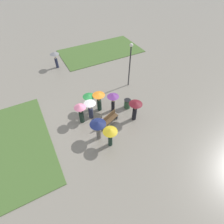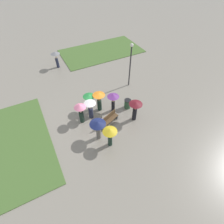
{
  "view_description": "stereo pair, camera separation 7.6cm",
  "coord_description": "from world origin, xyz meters",
  "px_view_note": "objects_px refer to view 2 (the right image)",
  "views": [
    {
      "loc": [
        -3.43,
        -9.79,
        10.95
      ],
      "look_at": [
        1.11,
        -1.28,
        1.13
      ],
      "focal_mm": 28.0,
      "sensor_mm": 36.0,
      "label": 1
    },
    {
      "loc": [
        -3.36,
        -9.82,
        10.95
      ],
      "look_at": [
        1.11,
        -1.28,
        1.13
      ],
      "focal_mm": 28.0,
      "sensor_mm": 36.0,
      "label": 2
    }
  ],
  "objects_px": {
    "lone_walker_far_path": "(56,57)",
    "crowd_person_green": "(89,99)",
    "park_bench": "(109,119)",
    "crowd_person_navy": "(98,126)",
    "crowd_person_purple": "(113,98)",
    "crowd_person_yellow": "(110,133)",
    "lamp_post": "(131,60)",
    "crowd_person_orange": "(99,98)",
    "crowd_person_pink": "(81,110)",
    "crowd_person_maroon": "(135,108)",
    "trash_bin": "(127,104)",
    "crowd_person_white": "(90,106)"
  },
  "relations": [
    {
      "from": "lone_walker_far_path",
      "to": "crowd_person_green",
      "type": "bearing_deg",
      "value": -177.79
    },
    {
      "from": "park_bench",
      "to": "crowd_person_navy",
      "type": "relative_size",
      "value": 1.02
    },
    {
      "from": "crowd_person_purple",
      "to": "crowd_person_yellow",
      "type": "bearing_deg",
      "value": 176.36
    },
    {
      "from": "lamp_post",
      "to": "crowd_person_orange",
      "type": "distance_m",
      "value": 4.83
    },
    {
      "from": "lamp_post",
      "to": "lone_walker_far_path",
      "type": "xyz_separation_m",
      "value": [
        -5.51,
        6.8,
        -1.52
      ]
    },
    {
      "from": "crowd_person_pink",
      "to": "crowd_person_purple",
      "type": "relative_size",
      "value": 1.03
    },
    {
      "from": "crowd_person_maroon",
      "to": "crowd_person_yellow",
      "type": "height_order",
      "value": "crowd_person_maroon"
    },
    {
      "from": "park_bench",
      "to": "crowd_person_purple",
      "type": "height_order",
      "value": "crowd_person_purple"
    },
    {
      "from": "crowd_person_pink",
      "to": "crowd_person_yellow",
      "type": "relative_size",
      "value": 1.06
    },
    {
      "from": "crowd_person_purple",
      "to": "lone_walker_far_path",
      "type": "distance_m",
      "value": 9.64
    },
    {
      "from": "trash_bin",
      "to": "crowd_person_orange",
      "type": "height_order",
      "value": "crowd_person_orange"
    },
    {
      "from": "crowd_person_purple",
      "to": "lone_walker_far_path",
      "type": "xyz_separation_m",
      "value": [
        -2.34,
        9.35,
        -0.07
      ]
    },
    {
      "from": "lamp_post",
      "to": "crowd_person_maroon",
      "type": "distance_m",
      "value": 5.01
    },
    {
      "from": "park_bench",
      "to": "crowd_person_purple",
      "type": "bearing_deg",
      "value": 27.6
    },
    {
      "from": "trash_bin",
      "to": "lone_walker_far_path",
      "type": "xyz_separation_m",
      "value": [
        -3.63,
        9.62,
        0.87
      ]
    },
    {
      "from": "trash_bin",
      "to": "crowd_person_navy",
      "type": "xyz_separation_m",
      "value": [
        -3.64,
        -1.84,
        0.92
      ]
    },
    {
      "from": "crowd_person_orange",
      "to": "lone_walker_far_path",
      "type": "relative_size",
      "value": 1.02
    },
    {
      "from": "park_bench",
      "to": "crowd_person_orange",
      "type": "height_order",
      "value": "crowd_person_orange"
    },
    {
      "from": "lamp_post",
      "to": "crowd_person_orange",
      "type": "bearing_deg",
      "value": -155.39
    },
    {
      "from": "trash_bin",
      "to": "crowd_person_purple",
      "type": "relative_size",
      "value": 0.48
    },
    {
      "from": "crowd_person_orange",
      "to": "crowd_person_navy",
      "type": "relative_size",
      "value": 1.05
    },
    {
      "from": "park_bench",
      "to": "crowd_person_white",
      "type": "bearing_deg",
      "value": 106.2
    },
    {
      "from": "lamp_post",
      "to": "crowd_person_pink",
      "type": "relative_size",
      "value": 2.34
    },
    {
      "from": "crowd_person_maroon",
      "to": "crowd_person_white",
      "type": "distance_m",
      "value": 3.61
    },
    {
      "from": "crowd_person_pink",
      "to": "crowd_person_purple",
      "type": "distance_m",
      "value": 2.88
    },
    {
      "from": "park_bench",
      "to": "crowd_person_purple",
      "type": "distance_m",
      "value": 1.81
    },
    {
      "from": "crowd_person_white",
      "to": "lone_walker_far_path",
      "type": "relative_size",
      "value": 1.0
    },
    {
      "from": "crowd_person_maroon",
      "to": "crowd_person_navy",
      "type": "height_order",
      "value": "crowd_person_maroon"
    },
    {
      "from": "lone_walker_far_path",
      "to": "lamp_post",
      "type": "bearing_deg",
      "value": -142.84
    },
    {
      "from": "crowd_person_pink",
      "to": "crowd_person_white",
      "type": "height_order",
      "value": "crowd_person_pink"
    },
    {
      "from": "park_bench",
      "to": "crowd_person_green",
      "type": "height_order",
      "value": "crowd_person_green"
    },
    {
      "from": "crowd_person_pink",
      "to": "crowd_person_maroon",
      "type": "height_order",
      "value": "crowd_person_maroon"
    },
    {
      "from": "crowd_person_maroon",
      "to": "lamp_post",
      "type": "bearing_deg",
      "value": -166.17
    },
    {
      "from": "crowd_person_green",
      "to": "crowd_person_maroon",
      "type": "bearing_deg",
      "value": -4.83
    },
    {
      "from": "park_bench",
      "to": "lamp_post",
      "type": "xyz_separation_m",
      "value": [
        4.19,
        3.73,
        2.36
      ]
    },
    {
      "from": "crowd_person_pink",
      "to": "crowd_person_navy",
      "type": "height_order",
      "value": "crowd_person_pink"
    },
    {
      "from": "park_bench",
      "to": "crowd_person_green",
      "type": "distance_m",
      "value": 2.43
    },
    {
      "from": "park_bench",
      "to": "lone_walker_far_path",
      "type": "distance_m",
      "value": 10.64
    },
    {
      "from": "trash_bin",
      "to": "crowd_person_maroon",
      "type": "height_order",
      "value": "crowd_person_maroon"
    },
    {
      "from": "lamp_post",
      "to": "trash_bin",
      "type": "xyz_separation_m",
      "value": [
        -1.88,
        -2.83,
        -2.38
      ]
    },
    {
      "from": "crowd_person_navy",
      "to": "crowd_person_yellow",
      "type": "distance_m",
      "value": 1.08
    },
    {
      "from": "crowd_person_pink",
      "to": "lone_walker_far_path",
      "type": "bearing_deg",
      "value": -162.91
    },
    {
      "from": "crowd_person_pink",
      "to": "park_bench",
      "type": "bearing_deg",
      "value": 77.34
    },
    {
      "from": "crowd_person_orange",
      "to": "crowd_person_white",
      "type": "height_order",
      "value": "crowd_person_orange"
    },
    {
      "from": "crowd_person_yellow",
      "to": "crowd_person_orange",
      "type": "bearing_deg",
      "value": -56.28
    },
    {
      "from": "trash_bin",
      "to": "lone_walker_far_path",
      "type": "bearing_deg",
      "value": 110.67
    },
    {
      "from": "trash_bin",
      "to": "crowd_person_purple",
      "type": "bearing_deg",
      "value": 167.97
    },
    {
      "from": "lone_walker_far_path",
      "to": "trash_bin",
      "type": "bearing_deg",
      "value": -161.21
    },
    {
      "from": "crowd_person_yellow",
      "to": "lone_walker_far_path",
      "type": "xyz_separation_m",
      "value": [
        -0.46,
        12.44,
        -0.01
      ]
    },
    {
      "from": "crowd_person_green",
      "to": "crowd_person_yellow",
      "type": "xyz_separation_m",
      "value": [
        -0.14,
        -4.11,
        0.1
      ]
    }
  ]
}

